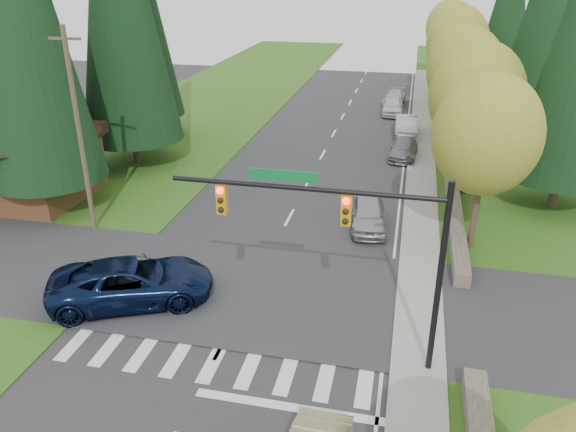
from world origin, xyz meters
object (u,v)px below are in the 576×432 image
(parked_car_a, at_px, (368,214))
(parked_car_e, at_px, (394,98))
(suv_navy, at_px, (132,282))
(parked_car_d, at_px, (392,106))
(parked_car_c, at_px, (406,127))
(parked_car_b, at_px, (404,149))

(parked_car_a, bearing_deg, parked_car_e, 83.01)
(parked_car_a, height_order, parked_car_e, parked_car_a)
(parked_car_a, bearing_deg, suv_navy, -140.58)
(parked_car_d, distance_m, parked_car_e, 3.79)
(parked_car_a, distance_m, parked_car_e, 27.74)
(parked_car_c, bearing_deg, suv_navy, -112.67)
(parked_car_b, bearing_deg, parked_car_c, 93.49)
(parked_car_a, relative_size, parked_car_e, 0.97)
(parked_car_b, distance_m, parked_car_c, 5.33)
(suv_navy, distance_m, parked_car_a, 12.46)
(parked_car_b, relative_size, parked_car_c, 0.92)
(parked_car_b, bearing_deg, parked_car_e, 98.52)
(parked_car_a, height_order, parked_car_b, parked_car_a)
(suv_navy, distance_m, parked_car_c, 28.02)
(parked_car_a, distance_m, parked_car_d, 23.95)
(suv_navy, relative_size, parked_car_a, 1.45)
(parked_car_a, bearing_deg, parked_car_d, 83.01)
(parked_car_c, distance_m, parked_car_e, 10.67)
(suv_navy, relative_size, parked_car_e, 1.41)
(parked_car_b, bearing_deg, parked_car_a, -93.25)
(suv_navy, height_order, parked_car_c, suv_navy)
(suv_navy, bearing_deg, parked_car_e, -37.30)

